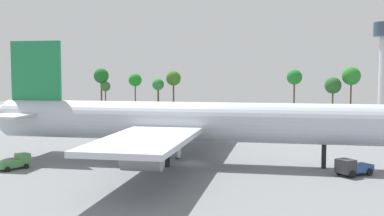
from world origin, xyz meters
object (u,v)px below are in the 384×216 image
at_px(cargo_airplane, 190,122).
at_px(safety_cone_tail, 15,154).
at_px(pushback_tractor, 352,167).
at_px(maintenance_van, 16,162).

distance_m(cargo_airplane, safety_cone_tail, 30.77).
xyz_separation_m(cargo_airplane, pushback_tractor, (23.80, -4.39, -5.33)).
distance_m(maintenance_van, safety_cone_tail, 11.11).
height_order(cargo_airplane, pushback_tractor, cargo_airplane).
relative_size(maintenance_van, safety_cone_tail, 6.30).
bearing_deg(cargo_airplane, maintenance_van, -159.30).
bearing_deg(pushback_tractor, cargo_airplane, 169.55).
bearing_deg(pushback_tractor, maintenance_van, -174.29).
xyz_separation_m(maintenance_van, pushback_tractor, (48.15, 4.81, 0.14)).
bearing_deg(maintenance_van, cargo_airplane, 20.70).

